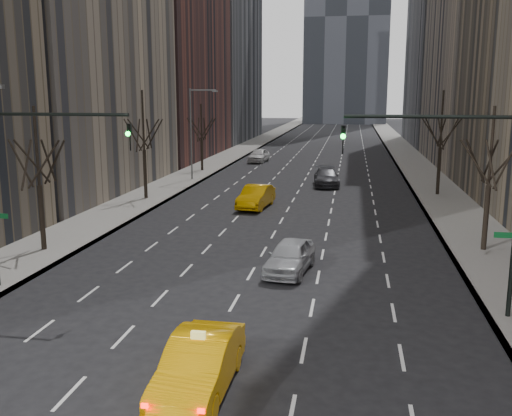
% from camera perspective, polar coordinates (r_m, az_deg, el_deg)
% --- Properties ---
extents(sidewalk_left, '(4.50, 320.00, 0.15)m').
position_cam_1_polar(sidewalk_left, '(82.32, -2.34, 5.38)').
color(sidewalk_left, slate).
rests_on(sidewalk_left, ground).
extents(sidewalk_right, '(4.50, 320.00, 0.15)m').
position_cam_1_polar(sidewalk_right, '(80.92, 14.96, 4.91)').
color(sidewalk_right, slate).
rests_on(sidewalk_right, ground).
extents(tree_lw_b, '(3.36, 3.50, 7.82)m').
position_cam_1_polar(tree_lw_b, '(33.03, -20.84, 2.13)').
color(tree_lw_b, black).
rests_on(tree_lw_b, ground).
extents(tree_lw_c, '(3.36, 3.50, 8.74)m').
position_cam_1_polar(tree_lw_c, '(47.37, -11.11, 5.62)').
color(tree_lw_c, black).
rests_on(tree_lw_c, ground).
extents(tree_lw_d, '(3.36, 3.50, 7.36)m').
position_cam_1_polar(tree_lw_d, '(64.50, -5.46, 6.81)').
color(tree_lw_d, black).
rests_on(tree_lw_d, ground).
extents(tree_rw_b, '(3.36, 3.50, 7.82)m').
position_cam_1_polar(tree_rw_b, '(33.30, 22.23, 2.10)').
color(tree_rw_b, black).
rests_on(tree_rw_b, ground).
extents(tree_rw_c, '(3.36, 3.50, 8.74)m').
position_cam_1_polar(tree_rw_c, '(50.85, 17.93, 5.66)').
color(tree_rw_c, black).
rests_on(tree_rw_c, ground).
extents(traffic_mast_left, '(6.69, 0.39, 8.00)m').
position_cam_1_polar(traffic_mast_left, '(26.22, -22.20, 3.73)').
color(traffic_mast_left, black).
rests_on(traffic_mast_left, ground).
extents(traffic_mast_right, '(6.69, 0.39, 8.00)m').
position_cam_1_polar(traffic_mast_right, '(22.77, 20.79, 2.80)').
color(traffic_mast_right, black).
rests_on(traffic_mast_right, ground).
extents(streetlight_far, '(2.83, 0.22, 9.00)m').
position_cam_1_polar(streetlight_far, '(57.33, -6.18, 8.30)').
color(streetlight_far, slate).
rests_on(streetlight_far, ground).
extents(taxi_sedan, '(1.82, 5.08, 1.67)m').
position_cam_1_polar(taxi_sedan, '(17.24, -5.73, -15.40)').
color(taxi_sedan, '#FDAD05').
rests_on(taxi_sedan, ground).
extents(silver_sedan_ahead, '(2.48, 4.88, 1.59)m').
position_cam_1_polar(silver_sedan_ahead, '(27.98, 3.41, -4.83)').
color(silver_sedan_ahead, '#9FA1A6').
rests_on(silver_sedan_ahead, ground).
extents(far_taxi, '(2.38, 5.37, 1.71)m').
position_cam_1_polar(far_taxi, '(43.64, -0.00, 1.14)').
color(far_taxi, '#E7A104').
rests_on(far_taxi, ground).
extents(far_suv_grey, '(2.78, 5.87, 1.65)m').
position_cam_1_polar(far_suv_grey, '(54.64, 7.07, 3.08)').
color(far_suv_grey, '#313237').
rests_on(far_suv_grey, ground).
extents(far_car_white, '(2.46, 5.20, 1.72)m').
position_cam_1_polar(far_car_white, '(73.35, 0.28, 5.28)').
color(far_car_white, silver).
rests_on(far_car_white, ground).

